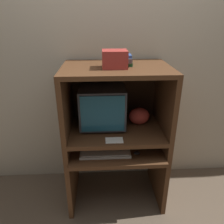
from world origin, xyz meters
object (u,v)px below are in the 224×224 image
mouse (137,153)px  keyboard (105,153)px  snack_bag (139,116)px  storage_box (115,59)px  book_stack (121,60)px  crt_monitor (102,105)px

mouse → keyboard: bearing=177.7°
snack_bag → storage_box: (-0.24, -0.12, 0.55)m
storage_box → keyboard: bearing=-125.0°
snack_bag → book_stack: (-0.18, -0.06, 0.53)m
crt_monitor → snack_bag: crt_monitor is taller
crt_monitor → storage_box: (0.10, -0.13, 0.44)m
crt_monitor → book_stack: bearing=-21.3°
book_stack → storage_box: 0.09m
crt_monitor → storage_box: bearing=-51.1°
crt_monitor → mouse: (0.29, -0.26, -0.35)m
keyboard → book_stack: size_ratio=2.53×
keyboard → storage_box: size_ratio=2.26×
book_stack → storage_box: (-0.06, -0.06, 0.02)m
snack_bag → storage_box: size_ratio=0.99×
crt_monitor → snack_bag: (0.34, -0.00, -0.11)m
keyboard → snack_bag: snack_bag is taller
snack_bag → crt_monitor: bearing=179.6°
keyboard → storage_box: storage_box is taller
storage_box → mouse: bearing=-35.4°
keyboard → snack_bag: 0.47m
mouse → book_stack: bearing=123.2°
book_stack → storage_box: bearing=-133.1°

